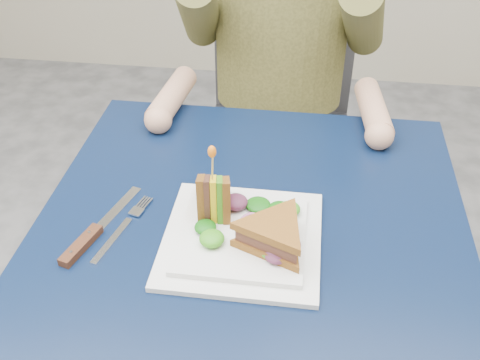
# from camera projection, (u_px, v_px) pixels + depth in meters

# --- Properties ---
(table) EXTENTS (0.75, 0.75, 0.73)m
(table) POSITION_uv_depth(u_px,v_px,m) (252.00, 251.00, 1.03)
(table) COLOR black
(table) RESTS_ON ground
(chair) EXTENTS (0.42, 0.40, 0.93)m
(chair) POSITION_uv_depth(u_px,v_px,m) (280.00, 103.00, 1.69)
(chair) COLOR #47474C
(chair) RESTS_ON ground
(plate) EXTENTS (0.26, 0.26, 0.02)m
(plate) POSITION_uv_depth(u_px,v_px,m) (242.00, 237.00, 0.93)
(plate) COLOR white
(plate) RESTS_ON table
(sandwich_flat) EXTENTS (0.19, 0.19, 0.05)m
(sandwich_flat) POSITION_uv_depth(u_px,v_px,m) (275.00, 235.00, 0.88)
(sandwich_flat) COLOR brown
(sandwich_flat) RESTS_ON plate
(sandwich_upright) EXTENTS (0.08, 0.12, 0.12)m
(sandwich_upright) POSITION_uv_depth(u_px,v_px,m) (214.00, 197.00, 0.95)
(sandwich_upright) COLOR brown
(sandwich_upright) RESTS_ON plate
(fork) EXTENTS (0.06, 0.18, 0.01)m
(fork) POSITION_uv_depth(u_px,v_px,m) (121.00, 230.00, 0.96)
(fork) COLOR silver
(fork) RESTS_ON table
(knife) EXTENTS (0.08, 0.22, 0.02)m
(knife) POSITION_uv_depth(u_px,v_px,m) (88.00, 238.00, 0.94)
(knife) COLOR silver
(knife) RESTS_ON table
(toothpick) EXTENTS (0.01, 0.01, 0.06)m
(toothpick) POSITION_uv_depth(u_px,v_px,m) (212.00, 166.00, 0.91)
(toothpick) COLOR tan
(toothpick) RESTS_ON sandwich_upright
(toothpick_frill) EXTENTS (0.01, 0.01, 0.02)m
(toothpick_frill) POSITION_uv_depth(u_px,v_px,m) (212.00, 152.00, 0.89)
(toothpick_frill) COLOR orange
(toothpick_frill) RESTS_ON sandwich_upright
(lettuce_spill) EXTENTS (0.15, 0.13, 0.02)m
(lettuce_spill) POSITION_uv_depth(u_px,v_px,m) (246.00, 224.00, 0.93)
(lettuce_spill) COLOR #337A14
(lettuce_spill) RESTS_ON plate
(onion_ring) EXTENTS (0.04, 0.04, 0.02)m
(onion_ring) POSITION_uv_depth(u_px,v_px,m) (251.00, 224.00, 0.92)
(onion_ring) COLOR #9E4C7A
(onion_ring) RESTS_ON plate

